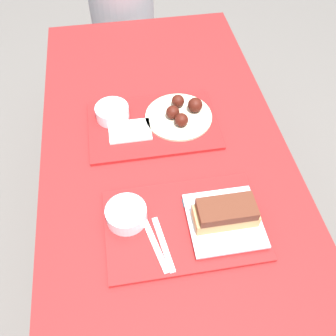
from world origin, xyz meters
name	(u,v)px	position (x,y,z in m)	size (l,w,h in m)	color
ground_plane	(168,259)	(0.00, 0.00, 0.00)	(12.00, 12.00, 0.00)	#605B56
picnic_table	(168,179)	(0.00, 0.00, 0.64)	(0.81, 1.74, 0.73)	maroon
picnic_bench_far	(138,60)	(0.00, 1.09, 0.35)	(0.77, 0.28, 0.42)	maroon
tray_near	(184,225)	(0.01, -0.24, 0.73)	(0.44, 0.29, 0.01)	red
tray_far	(153,125)	(-0.02, 0.17, 0.73)	(0.44, 0.29, 0.01)	red
bowl_coleslaw_near	(126,214)	(-0.15, -0.19, 0.77)	(0.12, 0.12, 0.05)	silver
brisket_sandwich_plate	(225,217)	(0.12, -0.25, 0.77)	(0.20, 0.20, 0.08)	beige
plastic_fork_near	(155,245)	(-0.08, -0.29, 0.74)	(0.06, 0.17, 0.00)	white
plastic_knife_near	(163,244)	(-0.06, -0.29, 0.74)	(0.04, 0.17, 0.00)	white
condiment_packet	(189,202)	(0.03, -0.17, 0.74)	(0.04, 0.03, 0.01)	teal
bowl_coleslaw_far	(112,112)	(-0.16, 0.23, 0.77)	(0.12, 0.12, 0.05)	silver
wings_plate_far	(181,113)	(0.08, 0.19, 0.76)	(0.23, 0.23, 0.06)	beige
napkin_far	(130,131)	(-0.11, 0.15, 0.74)	(0.14, 0.10, 0.01)	white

